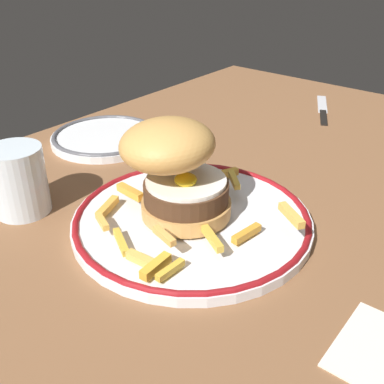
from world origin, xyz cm
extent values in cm
cube|color=brown|center=(0.00, 0.00, -2.00)|extent=(124.09, 82.49, 4.00)
cylinder|color=silver|center=(-5.02, 0.79, 0.60)|extent=(28.95, 28.95, 1.20)
torus|color=maroon|center=(-5.02, 0.79, 1.20)|extent=(28.55, 28.55, 0.80)
cylinder|color=tan|center=(-5.40, 1.37, 2.50)|extent=(10.73, 10.73, 1.80)
cylinder|color=#452B1A|center=(-5.40, 1.37, 4.59)|extent=(10.07, 10.07, 2.39)
cylinder|color=white|center=(-5.40, 1.37, 6.04)|extent=(9.46, 9.46, 0.50)
ellipsoid|color=yellow|center=(-6.14, 0.81, 6.71)|extent=(2.60, 2.60, 1.40)
ellipsoid|color=tan|center=(-6.31, 3.34, 10.39)|extent=(15.19, 15.28, 6.13)
cube|color=gold|center=(-1.82, 9.70, 2.05)|extent=(3.70, 3.60, 0.89)
cube|color=gold|center=(-14.97, -4.57, 1.96)|extent=(3.68, 0.80, 0.71)
cube|color=orange|center=(-0.29, 8.25, 2.06)|extent=(3.76, 2.30, 0.92)
cube|color=gold|center=(-4.90, -6.96, 2.02)|extent=(4.26, 1.35, 0.84)
cube|color=gold|center=(-14.07, 6.57, 2.66)|extent=(1.95, 3.22, 0.71)
cube|color=#ECA951|center=(-12.54, -1.60, 3.45)|extent=(1.61, 3.59, 0.74)
cube|color=gold|center=(-3.88, 7.84, 1.98)|extent=(1.20, 3.19, 0.76)
cube|color=gold|center=(-8.91, -5.15, 2.78)|extent=(2.97, 4.37, 0.79)
cube|color=gold|center=(-15.66, -1.54, 2.05)|extent=(1.21, 4.16, 0.91)
cube|color=gold|center=(2.57, 0.34, 3.42)|extent=(3.48, 3.63, 0.73)
cube|color=gold|center=(-7.70, 8.55, 3.03)|extent=(1.32, 4.35, 0.95)
cube|color=gold|center=(-15.59, -3.17, 2.10)|extent=(4.07, 1.28, 0.99)
cube|color=gold|center=(-14.78, 2.75, 1.96)|extent=(2.92, 4.40, 0.73)
cube|color=gold|center=(5.83, 3.17, 2.06)|extent=(3.02, 1.99, 0.91)
cube|color=gold|center=(-10.89, 9.26, 2.05)|extent=(4.39, 2.41, 0.90)
cube|color=gold|center=(-1.00, -10.20, 3.83)|extent=(3.20, 4.33, 0.89)
cylinder|color=silver|center=(-16.06, 19.58, 4.36)|extent=(6.88, 6.88, 8.72)
cylinder|color=silver|center=(-16.06, 19.58, 2.34)|extent=(6.33, 6.33, 4.68)
cylinder|color=silver|center=(5.69, 28.59, 0.60)|extent=(18.26, 18.26, 1.20)
torus|color=#4C4C51|center=(5.69, 28.59, 1.20)|extent=(17.86, 17.86, 0.80)
cube|color=black|center=(39.67, 4.69, 0.30)|extent=(7.67, 4.71, 0.70)
cube|color=silver|center=(47.24, 8.56, 0.20)|extent=(10.61, 6.61, 0.24)
camera|label=1|loc=(-41.63, -29.18, 31.24)|focal=43.26mm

